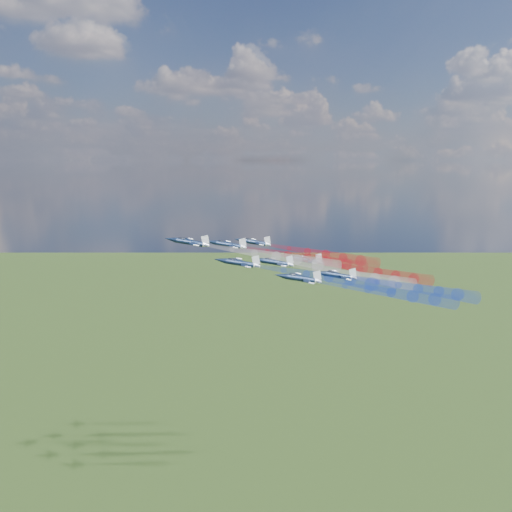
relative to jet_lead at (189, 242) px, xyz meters
name	(u,v)px	position (x,y,z in m)	size (l,w,h in m)	color
jet_lead	(189,242)	(0.00, 0.00, 0.00)	(9.93, 12.41, 3.31)	black
trail_lead	(276,257)	(23.92, -4.33, -4.94)	(4.14, 38.65, 4.14)	white
jet_inner_left	(239,263)	(8.09, -14.56, -3.93)	(9.93, 12.41, 3.31)	black
trail_inner_left	(329,277)	(32.01, -18.89, -8.87)	(4.14, 38.65, 4.14)	blue
jet_inner_right	(228,245)	(13.59, 5.65, -2.26)	(9.93, 12.41, 3.31)	black
trail_inner_right	(308,258)	(37.51, 1.32, -7.20)	(4.14, 38.65, 4.14)	red
jet_outer_left	(300,279)	(18.46, -27.22, -6.50)	(9.93, 12.41, 3.31)	black
trail_outer_left	(391,293)	(42.38, -31.56, -11.44)	(4.14, 38.65, 4.14)	blue
jet_center_third	(275,262)	(22.43, -6.38, -6.17)	(9.93, 12.41, 3.31)	black
trail_center_third	(355,275)	(46.35, -10.72, -11.11)	(4.14, 38.65, 4.14)	white
jet_outer_right	(254,242)	(27.53, 17.50, -3.90)	(9.93, 12.41, 3.31)	black
trail_outer_right	(326,254)	(51.45, 13.17, -8.84)	(4.14, 38.65, 4.14)	red
jet_rear_left	(337,276)	(34.16, -19.71, -8.47)	(9.93, 12.41, 3.31)	black
trail_rear_left	(419,289)	(58.08, -24.04, -13.41)	(4.14, 38.65, 4.14)	blue
jet_rear_right	(305,260)	(37.37, 2.49, -7.98)	(9.93, 12.41, 3.31)	black
trail_rear_right	(378,272)	(61.29, -1.84, -12.92)	(4.14, 38.65, 4.14)	red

